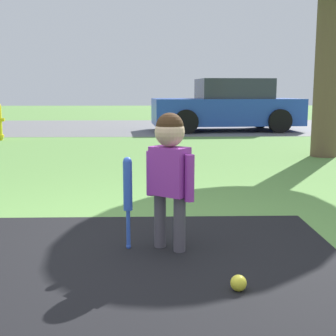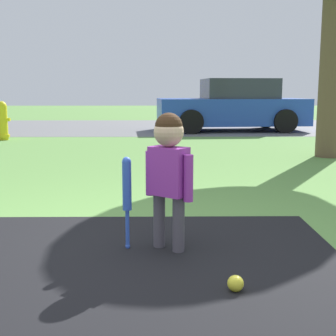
{
  "view_description": "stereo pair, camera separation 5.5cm",
  "coord_description": "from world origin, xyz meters",
  "px_view_note": "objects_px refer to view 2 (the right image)",
  "views": [
    {
      "loc": [
        0.26,
        -2.88,
        1.08
      ],
      "look_at": [
        0.36,
        0.58,
        0.5
      ],
      "focal_mm": 50.0,
      "sensor_mm": 36.0,
      "label": 1
    },
    {
      "loc": [
        0.31,
        -2.89,
        1.08
      ],
      "look_at": [
        0.36,
        0.58,
        0.5
      ],
      "focal_mm": 50.0,
      "sensor_mm": 36.0,
      "label": 2
    }
  ],
  "objects_px": {
    "fire_hydrant": "(3,121)",
    "baseball_bat": "(127,190)",
    "sports_ball": "(236,283)",
    "child": "(169,162)",
    "parked_car": "(233,107)"
  },
  "relations": [
    {
      "from": "child",
      "to": "sports_ball",
      "type": "xyz_separation_m",
      "value": [
        0.35,
        -0.68,
        -0.56
      ]
    },
    {
      "from": "child",
      "to": "parked_car",
      "type": "xyz_separation_m",
      "value": [
        1.84,
        9.42,
        0.03
      ]
    },
    {
      "from": "fire_hydrant",
      "to": "baseball_bat",
      "type": "bearing_deg",
      "value": -65.63
    },
    {
      "from": "sports_ball",
      "to": "fire_hydrant",
      "type": "height_order",
      "value": "fire_hydrant"
    },
    {
      "from": "child",
      "to": "baseball_bat",
      "type": "xyz_separation_m",
      "value": [
        -0.28,
        0.02,
        -0.19
      ]
    },
    {
      "from": "baseball_bat",
      "to": "parked_car",
      "type": "distance_m",
      "value": 9.64
    },
    {
      "from": "baseball_bat",
      "to": "fire_hydrant",
      "type": "height_order",
      "value": "fire_hydrant"
    },
    {
      "from": "sports_ball",
      "to": "child",
      "type": "bearing_deg",
      "value": 117.3
    },
    {
      "from": "fire_hydrant",
      "to": "child",
      "type": "bearing_deg",
      "value": -63.84
    },
    {
      "from": "baseball_bat",
      "to": "child",
      "type": "bearing_deg",
      "value": -3.91
    },
    {
      "from": "sports_ball",
      "to": "parked_car",
      "type": "xyz_separation_m",
      "value": [
        1.49,
        10.1,
        0.59
      ]
    },
    {
      "from": "fire_hydrant",
      "to": "parked_car",
      "type": "distance_m",
      "value": 5.82
    },
    {
      "from": "fire_hydrant",
      "to": "parked_car",
      "type": "height_order",
      "value": "parked_car"
    },
    {
      "from": "baseball_bat",
      "to": "fire_hydrant",
      "type": "bearing_deg",
      "value": 114.37
    },
    {
      "from": "sports_ball",
      "to": "parked_car",
      "type": "relative_size",
      "value": 0.02
    }
  ]
}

